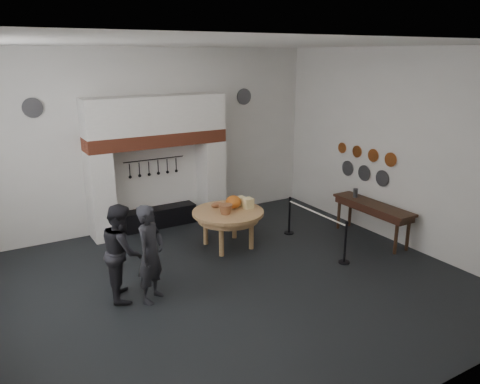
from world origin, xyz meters
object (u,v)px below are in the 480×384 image
visitor_far (122,251)px  barrier_post_far (289,217)px  iron_range (160,217)px  work_table (228,212)px  barrier_post_near (345,244)px  visitor_near (151,254)px  side_table (373,205)px

visitor_far → barrier_post_far: bearing=-64.3°
iron_range → work_table: size_ratio=1.15×
work_table → iron_range: bearing=113.1°
barrier_post_near → work_table: bearing=129.6°
work_table → visitor_near: visitor_near is taller
side_table → barrier_post_far: 2.02m
visitor_far → side_table: (6.01, -0.31, -0.02)m
barrier_post_near → barrier_post_far: (0.00, 2.00, 0.00)m
visitor_near → visitor_far: visitor_near is taller
side_table → barrier_post_near: bearing=-154.6°
visitor_far → barrier_post_near: 4.64m
iron_range → visitor_far: visitor_far is taller
iron_range → visitor_near: (-1.51, -3.52, 0.66)m
work_table → barrier_post_far: (1.71, -0.06, -0.39)m
visitor_far → barrier_post_far: size_ratio=1.99×
visitor_far → barrier_post_far: 4.63m
iron_range → barrier_post_near: (2.60, -4.14, 0.20)m
visitor_far → side_table: 6.01m
work_table → barrier_post_near: barrier_post_near is taller
side_table → iron_range: bearing=140.1°
visitor_near → side_table: (5.61, 0.09, -0.04)m
work_table → side_table: bearing=-22.8°
work_table → visitor_far: (-2.79, -1.04, 0.05)m
work_table → barrier_post_near: bearing=-50.4°
side_table → barrier_post_near: 1.72m
iron_range → visitor_near: 3.89m
visitor_far → work_table: bearing=-56.1°
visitor_near → barrier_post_far: bearing=-21.7°
iron_range → barrier_post_far: size_ratio=2.11×
side_table → barrier_post_far: size_ratio=2.44×
work_table → visitor_far: 2.98m
barrier_post_near → barrier_post_far: same height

